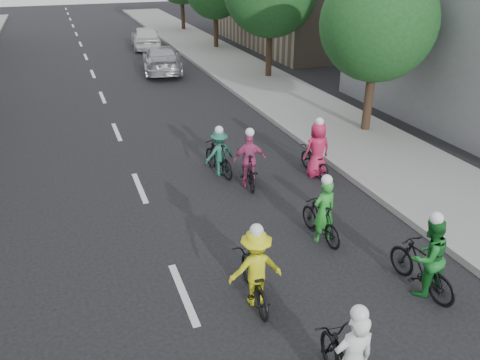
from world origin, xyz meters
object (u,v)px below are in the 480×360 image
cyclist_4 (219,156)px  cyclist_2 (322,217)px  follow_car_trail (146,37)px  follow_car_lead (162,59)px  cyclist_3 (425,262)px  cyclist_6 (255,273)px  cyclist_5 (249,164)px  cyclist_1 (316,155)px

cyclist_4 → cyclist_2: bearing=94.9°
follow_car_trail → cyclist_2: bearing=94.9°
follow_car_lead → cyclist_3: bearing=101.2°
cyclist_4 → cyclist_6: 5.88m
cyclist_2 → cyclist_6: size_ratio=0.94×
cyclist_5 → cyclist_6: bearing=79.9°
follow_car_lead → follow_car_trail: 7.40m
cyclist_1 → follow_car_trail: size_ratio=0.41×
cyclist_4 → follow_car_trail: cyclist_4 is taller
cyclist_5 → cyclist_3: bearing=115.1°
cyclist_4 → follow_car_lead: cyclist_4 is taller
cyclist_2 → follow_car_lead: size_ratio=0.34×
cyclist_4 → follow_car_lead: size_ratio=0.36×
cyclist_2 → cyclist_5: cyclist_5 is taller
cyclist_3 → follow_car_trail: cyclist_3 is taller
cyclist_4 → follow_car_trail: 21.41m
follow_car_lead → follow_car_trail: follow_car_trail is taller
cyclist_4 → cyclist_5: (0.56, -1.03, 0.04)m
cyclist_4 → cyclist_3: bearing=97.5°
follow_car_lead → cyclist_1: bearing=104.6°
cyclist_2 → cyclist_3: 2.57m
cyclist_4 → cyclist_5: size_ratio=0.98×
cyclist_2 → follow_car_lead: (0.18, 18.25, 0.13)m
cyclist_3 → cyclist_6: 3.38m
cyclist_5 → follow_car_lead: cyclist_5 is taller
cyclist_1 → cyclist_2: cyclist_1 is taller
follow_car_trail → cyclist_5: bearing=93.3°
cyclist_2 → cyclist_6: cyclist_6 is taller
cyclist_2 → follow_car_lead: 18.25m
cyclist_6 → cyclist_2: bearing=-141.4°
cyclist_1 → cyclist_6: size_ratio=1.01×
cyclist_2 → cyclist_6: bearing=28.3°
follow_car_trail → cyclist_6: bearing=90.1°
cyclist_3 → follow_car_lead: bearing=-92.9°
cyclist_5 → follow_car_trail: (1.20, 22.37, 0.12)m
cyclist_3 → cyclist_4: cyclist_3 is taller
cyclist_1 → follow_car_lead: (-1.44, 15.05, 0.08)m
cyclist_1 → follow_car_trail: cyclist_1 is taller
cyclist_4 → cyclist_5: 1.17m
cyclist_2 → follow_car_trail: bearing=-95.5°
cyclist_3 → follow_car_trail: 28.02m
cyclist_3 → cyclist_5: 5.84m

